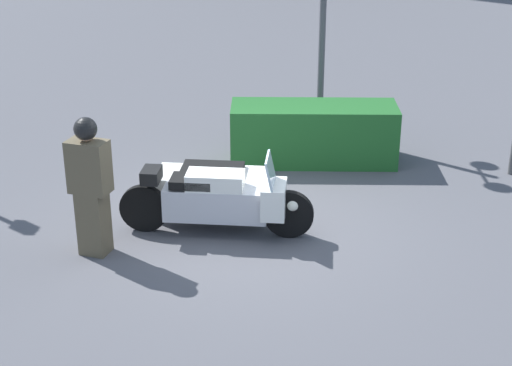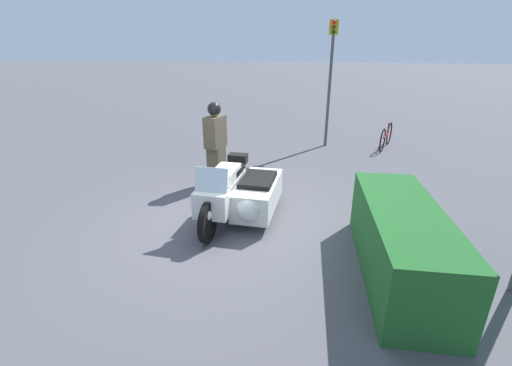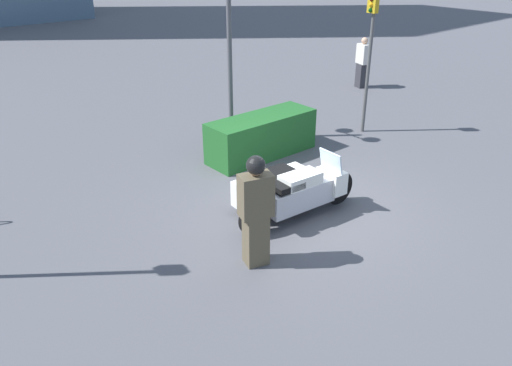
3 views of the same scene
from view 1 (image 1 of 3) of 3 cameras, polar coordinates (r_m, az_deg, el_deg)
ground_plane at (r=10.97m, az=-0.70°, el=-3.27°), size 160.00×160.00×0.00m
police_motorcycle at (r=10.91m, az=-2.59°, el=-0.72°), size 2.67×1.34×1.17m
officer_rider at (r=10.13m, az=-11.96°, el=-0.03°), size 0.57×0.44×1.86m
hedge_bush_curbside at (r=13.15m, az=4.21°, el=3.60°), size 2.75×0.93×0.98m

